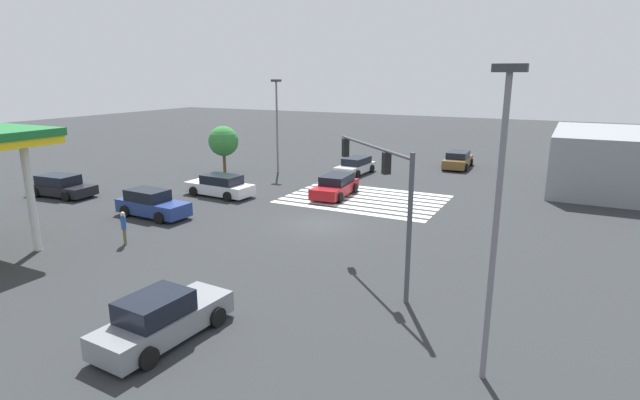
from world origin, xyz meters
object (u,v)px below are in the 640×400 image
object	(u,v)px
traffic_signal_mast	(384,182)
car_1	(152,204)
pedestrian	(124,226)
car_3	(458,160)
car_2	(220,186)
car_5	(335,186)
street_light_pole_b	(277,117)
car_0	(356,166)
car_4	(162,319)
street_light_pole_a	(498,202)
car_6	(61,186)
tree_corner_a	(223,141)

from	to	relation	value
traffic_signal_mast	car_1	size ratio (longest dim) A/B	1.20
car_1	pedestrian	bearing A→B (deg)	-57.06
car_3	traffic_signal_mast	bearing A→B (deg)	-176.48
car_2	car_5	distance (m)	7.92
street_light_pole_b	pedestrian	bearing A→B (deg)	99.39
traffic_signal_mast	car_3	size ratio (longest dim) A/B	1.13
car_2	car_3	xyz separation A→B (m)	(-12.23, -18.21, 0.01)
car_0	car_2	world-z (taller)	car_2
car_4	pedestrian	distance (m)	10.24
car_2	street_light_pole_b	distance (m)	10.05
car_2	pedestrian	distance (m)	10.44
car_0	traffic_signal_mast	bearing A→B (deg)	28.79
car_3	street_light_pole_b	distance (m)	16.52
street_light_pole_a	street_light_pole_b	world-z (taller)	street_light_pole_a
car_3	car_0	bearing A→B (deg)	131.96
car_5	car_6	size ratio (longest dim) A/B	1.02
car_6	tree_corner_a	world-z (taller)	tree_corner_a
pedestrian	tree_corner_a	bearing A→B (deg)	65.97
car_6	tree_corner_a	distance (m)	13.01
car_1	street_light_pole_a	xyz separation A→B (m)	(-20.11, 7.77, 4.24)
street_light_pole_a	tree_corner_a	xyz separation A→B (m)	(24.74, -20.63, -2.32)
car_0	tree_corner_a	xyz separation A→B (m)	(10.19, 4.47, 1.99)
car_2	car_6	distance (m)	10.87
car_1	car_4	xyz separation A→B (m)	(-10.81, 10.28, -0.03)
car_3	pedestrian	size ratio (longest dim) A/B	2.96
car_6	street_light_pole_a	world-z (taller)	street_light_pole_a
car_1	pedestrian	size ratio (longest dim) A/B	2.79
car_5	traffic_signal_mast	bearing A→B (deg)	28.71
car_1	tree_corner_a	world-z (taller)	tree_corner_a
car_4	tree_corner_a	xyz separation A→B (m)	(15.44, -23.14, 1.95)
car_2	tree_corner_a	bearing A→B (deg)	-51.33
car_0	tree_corner_a	bearing A→B (deg)	-63.36
tree_corner_a	street_light_pole_b	bearing A→B (deg)	-150.39
car_0	car_5	size ratio (longest dim) A/B	0.94
tree_corner_a	car_2	bearing A→B (deg)	125.60
car_3	car_4	xyz separation A→B (m)	(1.75, 34.40, 0.00)
pedestrian	street_light_pole_b	xyz separation A→B (m)	(3.21, -19.39, 3.73)
car_3	street_light_pole_a	bearing A→B (deg)	-168.83
car_6	tree_corner_a	size ratio (longest dim) A/B	1.22
street_light_pole_a	pedestrian	bearing A→B (deg)	-11.15
street_light_pole_a	car_5	bearing A→B (deg)	-53.68
car_1	car_4	distance (m)	14.92
car_5	street_light_pole_b	bearing A→B (deg)	-128.60
pedestrian	street_light_pole_b	size ratio (longest dim) A/B	0.21
car_0	car_4	size ratio (longest dim) A/B	0.97
car_1	car_3	xyz separation A→B (m)	(-12.57, -24.12, -0.03)
traffic_signal_mast	car_1	distance (m)	15.80
traffic_signal_mast	car_4	distance (m)	9.44
traffic_signal_mast	car_5	bearing A→B (deg)	-12.22
pedestrian	car_5	bearing A→B (deg)	23.90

